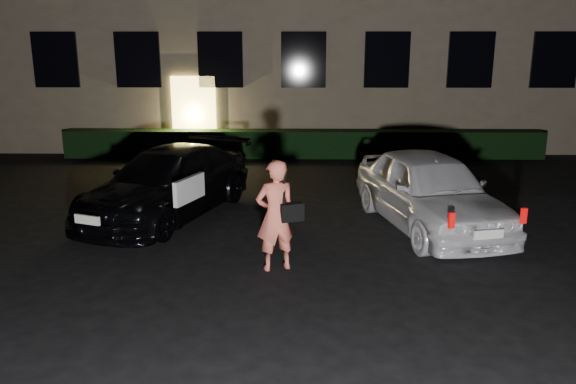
{
  "coord_description": "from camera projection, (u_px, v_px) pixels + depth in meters",
  "views": [
    {
      "loc": [
        -0.23,
        -7.04,
        3.38
      ],
      "look_at": [
        -0.36,
        2.0,
        1.05
      ],
      "focal_mm": 35.0,
      "sensor_mm": 36.0,
      "label": 1
    }
  ],
  "objects": [
    {
      "name": "hedge",
      "position": [
        303.0,
        144.0,
        17.72
      ],
      "size": [
        15.0,
        0.7,
        0.85
      ],
      "primitive_type": "cube",
      "color": "black",
      "rests_on": "ground"
    },
    {
      "name": "hatch",
      "position": [
        429.0,
        190.0,
        10.7
      ],
      "size": [
        2.64,
        4.62,
        1.48
      ],
      "rotation": [
        0.0,
        0.0,
        0.22
      ],
      "color": "white",
      "rests_on": "ground"
    },
    {
      "name": "ground",
      "position": [
        312.0,
        303.0,
        7.66
      ],
      "size": [
        80.0,
        80.0,
        0.0
      ],
      "primitive_type": "plane",
      "color": "black",
      "rests_on": "ground"
    },
    {
      "name": "man",
      "position": [
        276.0,
        215.0,
        8.63
      ],
      "size": [
        0.81,
        0.62,
        1.75
      ],
      "rotation": [
        0.0,
        0.0,
        3.51
      ],
      "color": "#E86B57",
      "rests_on": "ground"
    },
    {
      "name": "sedan",
      "position": [
        168.0,
        183.0,
        11.52
      ],
      "size": [
        3.44,
        5.07,
        1.36
      ],
      "rotation": [
        0.0,
        0.0,
        -0.36
      ],
      "color": "black",
      "rests_on": "ground"
    }
  ]
}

